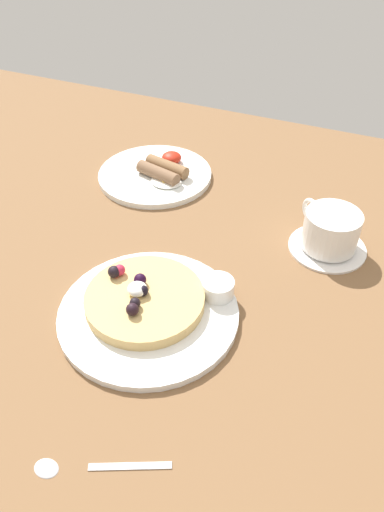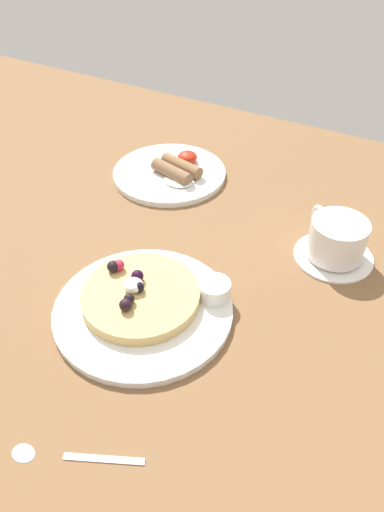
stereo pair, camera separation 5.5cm
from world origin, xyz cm
name	(u,v)px [view 1 (the left image)]	position (x,y,z in cm)	size (l,w,h in cm)	color
ground_plane	(148,280)	(0.00, 0.00, -1.50)	(193.50, 120.66, 3.00)	brown
pancake_plate	(149,313)	(4.36, -8.04, 0.56)	(25.61, 25.61, 1.12)	white
pancake_with_berries	(144,298)	(3.14, -7.06, 2.16)	(17.11, 17.11, 3.58)	tan
syrup_ramekin	(218,288)	(12.20, -1.18, 2.47)	(4.74, 4.74, 2.61)	white
breakfast_plate	(155,175)	(-11.40, 25.62, 0.56)	(22.38, 22.38, 1.12)	white
fried_breakfast	(165,169)	(-9.28, 25.90, 2.22)	(10.00, 11.93, 2.71)	brown
coffee_saucer	(327,247)	(24.65, 16.96, 0.40)	(12.72, 12.72, 0.79)	white
coffee_cup	(331,229)	(24.54, 17.06, 4.02)	(10.52, 9.79, 6.23)	white
teaspoon	(77,467)	(7.28, -30.92, 0.25)	(14.00, 7.16, 0.60)	silver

